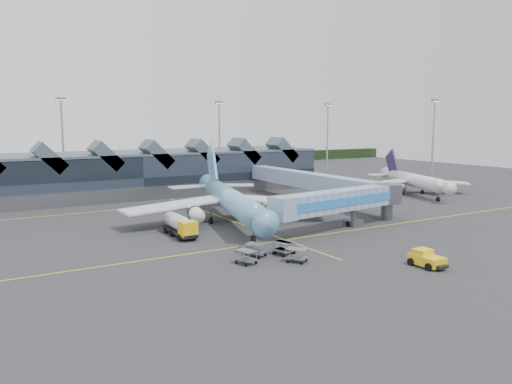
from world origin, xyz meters
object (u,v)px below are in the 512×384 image
jet_bridge (349,200)px  fuel_truck (179,224)px  main_airliner (229,199)px  pushback_tug (426,259)px  regional_jet (413,180)px

jet_bridge → fuel_truck: bearing=155.3°
main_airliner → fuel_truck: size_ratio=4.42×
fuel_truck → pushback_tug: size_ratio=2.10×
pushback_tug → regional_jet: bearing=43.0°
fuel_truck → jet_bridge: bearing=-15.9°
fuel_truck → pushback_tug: (18.34, -28.74, -0.85)m
regional_jet → jet_bridge: regional_jet is taller
main_airliner → fuel_truck: (-10.86, -5.11, -2.14)m
pushback_tug → jet_bridge: bearing=71.5°
main_airliner → jet_bridge: 19.19m
main_airliner → regional_jet: main_airliner is taller
jet_bridge → fuel_truck: size_ratio=3.01×
main_airliner → regional_jet: size_ratio=1.42×
regional_jet → fuel_truck: 62.93m
regional_jet → pushback_tug: size_ratio=6.55×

